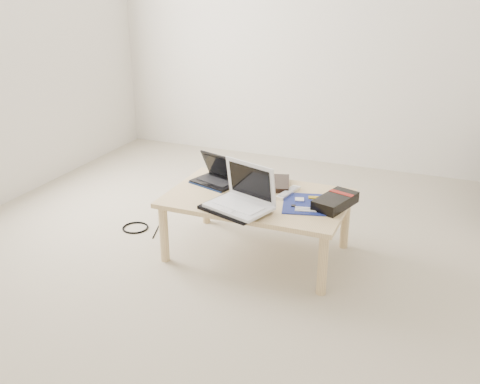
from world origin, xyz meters
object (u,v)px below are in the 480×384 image
at_px(coffee_table, 257,203).
at_px(netbook, 217,177).
at_px(white_laptop, 243,198).
at_px(gpu_box, 335,201).

xyz_separation_m(coffee_table, netbook, (-0.32, 0.11, 0.09)).
distance_m(netbook, white_laptop, 0.46).
relative_size(white_laptop, gpu_box, 1.24).
height_order(netbook, white_laptop, white_laptop).
height_order(white_laptop, gpu_box, white_laptop).
xyz_separation_m(coffee_table, gpu_box, (0.48, 0.02, 0.08)).
relative_size(coffee_table, gpu_box, 3.28).
xyz_separation_m(white_laptop, gpu_box, (0.49, 0.24, -0.04)).
bearing_deg(gpu_box, coffee_table, -177.04).
bearing_deg(white_laptop, netbook, 133.47).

